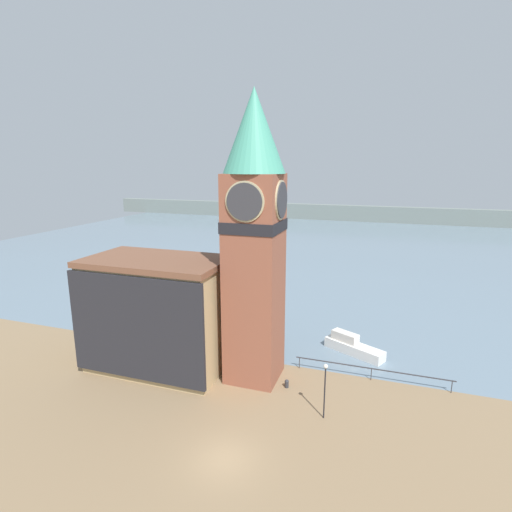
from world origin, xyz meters
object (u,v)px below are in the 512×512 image
(clock_tower, at_px, (254,234))
(mooring_bollard_near, at_px, (287,383))
(boat_near, at_px, (352,346))
(pier_building, at_px, (158,314))
(lamp_post, at_px, (325,381))

(clock_tower, bearing_deg, mooring_bollard_near, -15.85)
(boat_near, bearing_deg, pier_building, -126.07)
(lamp_post, bearing_deg, clock_tower, 149.16)
(boat_near, bearing_deg, mooring_bollard_near, -91.81)
(boat_near, distance_m, lamp_post, 11.43)
(clock_tower, height_order, lamp_post, clock_tower)
(clock_tower, height_order, pier_building, clock_tower)
(mooring_bollard_near, bearing_deg, clock_tower, 164.15)
(boat_near, height_order, mooring_bollard_near, boat_near)
(pier_building, bearing_deg, mooring_bollard_near, 0.54)
(pier_building, relative_size, lamp_post, 2.90)
(clock_tower, xyz_separation_m, mooring_bollard_near, (3.11, -0.88, -12.17))
(pier_building, bearing_deg, boat_near, 26.62)
(pier_building, distance_m, mooring_bollard_near, 12.72)
(mooring_bollard_near, height_order, lamp_post, lamp_post)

